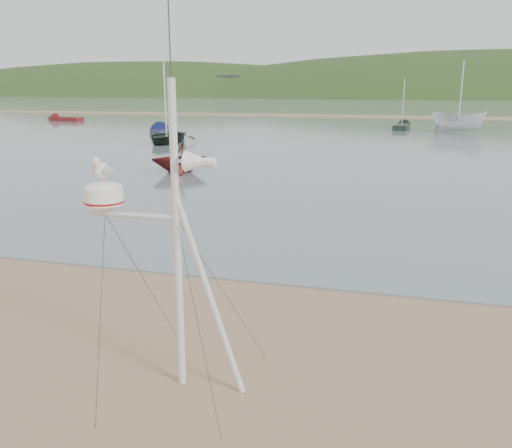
% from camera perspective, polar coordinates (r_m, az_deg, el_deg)
% --- Properties ---
extents(ground, '(560.00, 560.00, 0.00)m').
position_cam_1_polar(ground, '(8.86, -13.90, -14.22)').
color(ground, '#907153').
rests_on(ground, ground).
extents(water, '(560.00, 256.00, 0.04)m').
position_cam_1_polar(water, '(138.84, 14.04, 12.23)').
color(water, slate).
rests_on(water, ground).
extents(sandbar, '(560.00, 7.00, 0.07)m').
position_cam_1_polar(sandbar, '(76.94, 12.61, 10.97)').
color(sandbar, '#907153').
rests_on(sandbar, water).
extents(hill_ridge, '(620.00, 180.00, 80.00)m').
position_cam_1_polar(hill_ridge, '(243.33, 18.91, 7.97)').
color(hill_ridge, '#243C18').
rests_on(hill_ridge, ground).
extents(far_cottages, '(294.40, 6.30, 8.00)m').
position_cam_1_polar(far_cottages, '(202.73, 15.55, 13.81)').
color(far_cottages, silver).
rests_on(far_cottages, ground).
extents(mast_rig, '(2.30, 2.46, 5.20)m').
position_cam_1_polar(mast_rig, '(7.67, -8.65, -8.22)').
color(mast_rig, silver).
rests_on(mast_rig, ground).
extents(boat_dark, '(3.46, 1.23, 4.75)m').
position_cam_1_polar(boat_dark, '(40.92, -9.50, 11.70)').
color(boat_dark, black).
rests_on(boat_dark, water).
extents(boat_red, '(2.52, 2.72, 2.70)m').
position_cam_1_polar(boat_red, '(26.90, -8.13, 8.27)').
color(boat_red, maroon).
rests_on(boat_red, water).
extents(boat_white, '(2.71, 2.69, 5.15)m').
position_cam_1_polar(boat_white, '(52.72, 20.69, 11.76)').
color(boat_white, silver).
rests_on(boat_white, water).
extents(sailboat_dark_mid, '(1.79, 5.27, 5.20)m').
position_cam_1_polar(sailboat_dark_mid, '(56.37, 15.22, 9.93)').
color(sailboat_dark_mid, black).
rests_on(sailboat_dark_mid, ground).
extents(sailboat_blue_near, '(5.67, 6.78, 7.11)m').
position_cam_1_polar(sailboat_blue_near, '(48.22, -9.92, 9.54)').
color(sailboat_blue_near, '#131B42').
rests_on(sailboat_blue_near, ground).
extents(dinghy_red_far, '(5.68, 2.45, 1.34)m').
position_cam_1_polar(dinghy_red_far, '(70.98, -20.00, 10.38)').
color(dinghy_red_far, maroon).
rests_on(dinghy_red_far, ground).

